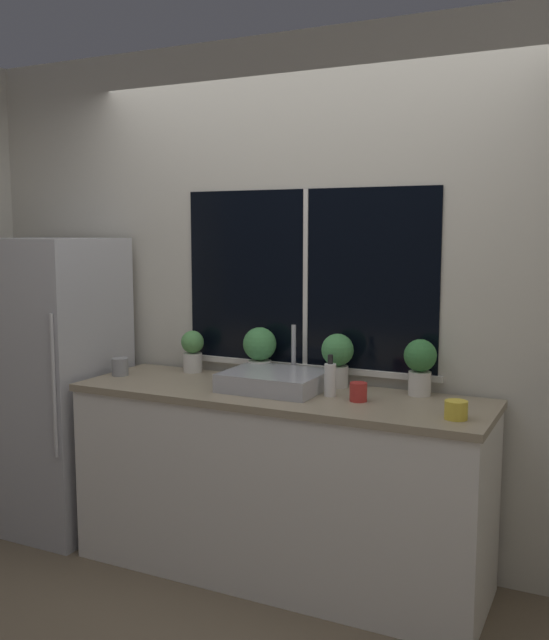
# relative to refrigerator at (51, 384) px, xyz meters

# --- Properties ---
(ground_plane) EXTENTS (14.00, 14.00, 0.00)m
(ground_plane) POSITION_rel_refrigerator_xyz_m (1.44, -0.28, -0.83)
(ground_plane) COLOR brown
(wall_back) EXTENTS (8.00, 0.09, 2.70)m
(wall_back) POSITION_rel_refrigerator_xyz_m (1.44, 0.39, 0.52)
(wall_back) COLOR beige
(wall_back) RESTS_ON ground_plane
(wall_left) EXTENTS (0.06, 7.00, 2.70)m
(wall_left) POSITION_rel_refrigerator_xyz_m (-0.64, 1.22, 0.52)
(wall_left) COLOR beige
(wall_left) RESTS_ON ground_plane
(counter) EXTENTS (2.06, 0.63, 0.93)m
(counter) POSITION_rel_refrigerator_xyz_m (1.44, 0.02, -0.37)
(counter) COLOR white
(counter) RESTS_ON ground_plane
(refrigerator) EXTENTS (0.73, 0.65, 1.66)m
(refrigerator) POSITION_rel_refrigerator_xyz_m (0.00, 0.00, 0.00)
(refrigerator) COLOR #B7B7BC
(refrigerator) RESTS_ON ground_plane
(sink) EXTENTS (0.47, 0.44, 0.29)m
(sink) POSITION_rel_refrigerator_xyz_m (1.40, 0.06, 0.14)
(sink) COLOR #ADADB2
(sink) RESTS_ON counter
(potted_plant_far_left) EXTENTS (0.12, 0.12, 0.23)m
(potted_plant_far_left) POSITION_rel_refrigerator_xyz_m (0.80, 0.25, 0.22)
(potted_plant_far_left) COLOR silver
(potted_plant_far_left) RESTS_ON counter
(potted_plant_center_left) EXTENTS (0.18, 0.18, 0.27)m
(potted_plant_center_left) POSITION_rel_refrigerator_xyz_m (1.22, 0.25, 0.25)
(potted_plant_center_left) COLOR silver
(potted_plant_center_left) RESTS_ON counter
(potted_plant_center_right) EXTENTS (0.16, 0.16, 0.27)m
(potted_plant_center_right) POSITION_rel_refrigerator_xyz_m (1.66, 0.25, 0.25)
(potted_plant_center_right) COLOR silver
(potted_plant_center_right) RESTS_ON counter
(potted_plant_far_right) EXTENTS (0.15, 0.15, 0.27)m
(potted_plant_far_right) POSITION_rel_refrigerator_xyz_m (2.07, 0.25, 0.25)
(potted_plant_far_right) COLOR silver
(potted_plant_far_right) RESTS_ON counter
(soap_bottle) EXTENTS (0.06, 0.06, 0.20)m
(soap_bottle) POSITION_rel_refrigerator_xyz_m (1.70, 0.04, 0.18)
(soap_bottle) COLOR white
(soap_bottle) RESTS_ON counter
(mug_grey) EXTENTS (0.09, 0.09, 0.09)m
(mug_grey) POSITION_rel_refrigerator_xyz_m (0.50, -0.00, 0.14)
(mug_grey) COLOR gray
(mug_grey) RESTS_ON counter
(mug_yellow) EXTENTS (0.10, 0.10, 0.08)m
(mug_yellow) POSITION_rel_refrigerator_xyz_m (2.32, -0.11, 0.13)
(mug_yellow) COLOR gold
(mug_yellow) RESTS_ON counter
(mug_red) EXTENTS (0.08, 0.08, 0.09)m
(mug_red) POSITION_rel_refrigerator_xyz_m (1.85, 0.01, 0.14)
(mug_red) COLOR #B72D28
(mug_red) RESTS_ON counter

